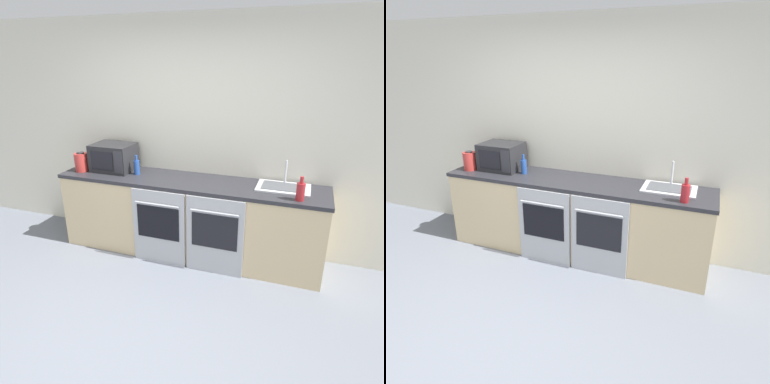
{
  "view_description": "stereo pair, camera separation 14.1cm",
  "coord_description": "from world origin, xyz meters",
  "views": [
    {
      "loc": [
        1.2,
        -1.72,
        2.13
      ],
      "look_at": [
        0.04,
        1.62,
        0.77
      ],
      "focal_mm": 32.0,
      "sensor_mm": 36.0,
      "label": 1
    },
    {
      "loc": [
        1.33,
        -1.67,
        2.13
      ],
      "look_at": [
        0.04,
        1.62,
        0.77
      ],
      "focal_mm": 32.0,
      "sensor_mm": 36.0,
      "label": 2
    }
  ],
  "objects": [
    {
      "name": "counter_back",
      "position": [
        0.0,
        1.62,
        0.45
      ],
      "size": [
        2.98,
        0.63,
        0.9
      ],
      "color": "#D1B789",
      "rests_on": "ground_plane"
    },
    {
      "name": "wall_back",
      "position": [
        0.0,
        1.95,
        1.3
      ],
      "size": [
        10.0,
        0.06,
        2.6
      ],
      "color": "silver",
      "rests_on": "ground_plane"
    },
    {
      "name": "kettle",
      "position": [
        -1.31,
        1.52,
        1.01
      ],
      "size": [
        0.15,
        0.15,
        0.23
      ],
      "color": "#B2332D",
      "rests_on": "counter_back"
    },
    {
      "name": "microwave",
      "position": [
        -0.96,
        1.68,
        1.06
      ],
      "size": [
        0.47,
        0.38,
        0.32
      ],
      "color": "#232326",
      "rests_on": "counter_back"
    },
    {
      "name": "bottle_blue",
      "position": [
        -0.63,
        1.62,
        0.99
      ],
      "size": [
        0.07,
        0.07,
        0.23
      ],
      "color": "#234793",
      "rests_on": "counter_back"
    },
    {
      "name": "sink",
      "position": [
        1.01,
        1.71,
        0.92
      ],
      "size": [
        0.54,
        0.36,
        0.26
      ],
      "color": "silver",
      "rests_on": "counter_back"
    },
    {
      "name": "oven_right",
      "position": [
        0.4,
        1.3,
        0.44
      ],
      "size": [
        0.61,
        0.06,
        0.86
      ],
      "color": "#A8AAAF",
      "rests_on": "ground_plane"
    },
    {
      "name": "ground_plane",
      "position": [
        0.0,
        0.0,
        0.0
      ],
      "size": [
        16.0,
        16.0,
        0.0
      ],
      "primitive_type": "plane",
      "color": "slate"
    },
    {
      "name": "bottle_red",
      "position": [
        1.18,
        1.42,
        0.99
      ],
      "size": [
        0.08,
        0.08,
        0.24
      ],
      "color": "maroon",
      "rests_on": "counter_back"
    },
    {
      "name": "oven_left",
      "position": [
        -0.23,
        1.3,
        0.44
      ],
      "size": [
        0.61,
        0.06,
        0.86
      ],
      "color": "#A8AAAF",
      "rests_on": "ground_plane"
    }
  ]
}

